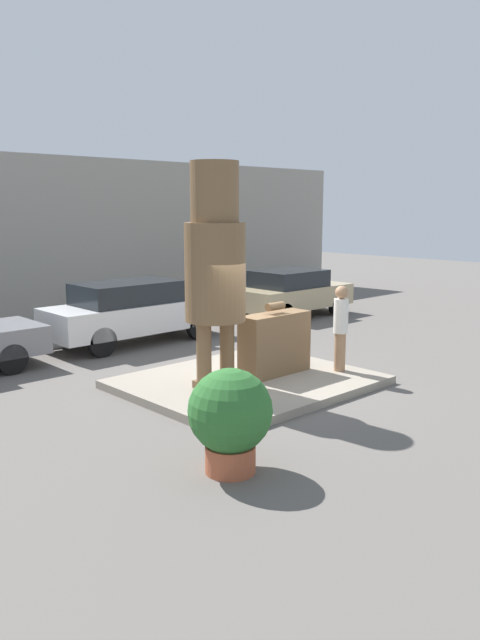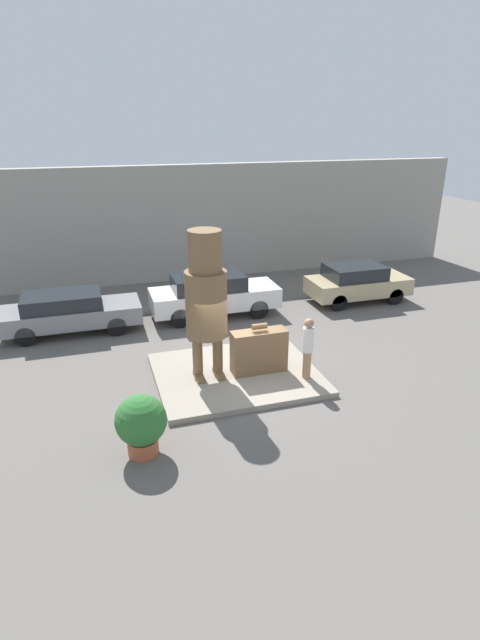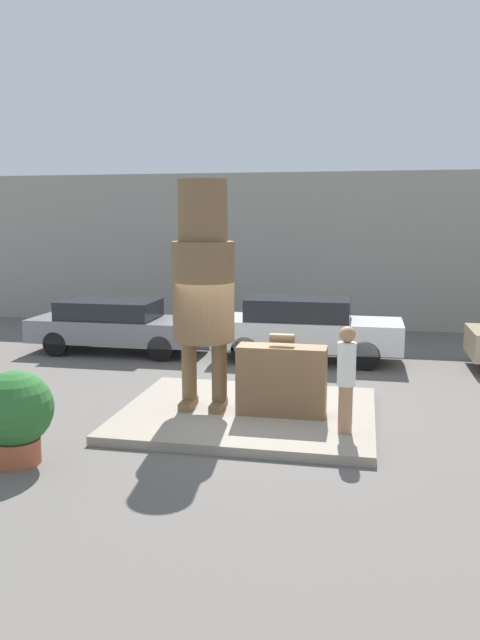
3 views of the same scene
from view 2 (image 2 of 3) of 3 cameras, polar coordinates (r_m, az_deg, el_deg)
The scene contains 10 objects.
ground_plane at distance 14.47m, azimuth -0.43°, elevation -6.49°, with size 60.00×60.00×0.00m, color #605B56.
pedestal at distance 14.43m, azimuth -0.43°, elevation -6.21°, with size 4.58×3.85×0.16m.
building_backdrop at distance 22.89m, azimuth -7.82°, elevation 10.82°, with size 28.00×0.60×5.08m.
statue_figure at distance 13.24m, azimuth -3.90°, elevation 2.92°, with size 1.12×1.12×4.15m.
giant_suitcase at distance 14.18m, azimuth 2.18°, elevation -3.56°, with size 1.58×0.54×1.47m.
tourist at distance 13.81m, azimuth 7.76°, elevation -2.93°, with size 0.30×0.30×1.77m.
parked_car_grey at distance 18.08m, azimuth -18.98°, elevation 0.95°, with size 4.69×1.71×1.43m.
parked_car_white at distance 18.56m, azimuth -3.09°, elevation 2.99°, with size 4.74×1.70×1.62m.
parked_car_tan at distance 20.68m, azimuth 13.23°, elevation 4.25°, with size 4.04×1.79×1.51m.
planter_pot at distance 11.24m, azimuth -11.23°, elevation -11.47°, with size 1.13×1.13×1.42m.
Camera 2 is at (-3.66, -12.18, 6.90)m, focal length 28.00 mm.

